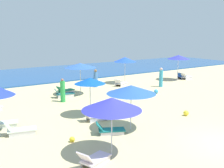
% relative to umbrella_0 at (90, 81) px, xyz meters
% --- Properties ---
extents(ocean, '(60.00, 11.82, 0.12)m').
position_rel_umbrella_0_xyz_m(ocean, '(2.96, 16.84, -2.05)').
color(ocean, '#204F8F').
rests_on(ocean, ground_plane).
extents(umbrella_0, '(1.82, 1.82, 2.30)m').
position_rel_umbrella_0_xyz_m(umbrella_0, '(0.00, 0.00, 0.00)').
color(umbrella_0, silver).
rests_on(umbrella_0, ground_plane).
extents(lounge_chair_0_0, '(1.47, 0.66, 0.76)m').
position_rel_umbrella_0_xyz_m(lounge_chair_0_0, '(-0.20, -0.93, -1.83)').
color(lounge_chair_0_0, silver).
rests_on(lounge_chair_0_0, ground_plane).
extents(lounge_chair_0_1, '(1.33, 0.76, 0.67)m').
position_rel_umbrella_0_xyz_m(lounge_chair_0_1, '(0.72, -1.09, -1.86)').
color(lounge_chair_0_1, silver).
rests_on(lounge_chair_0_1, ground_plane).
extents(lounge_chair_1_0, '(1.41, 0.92, 0.67)m').
position_rel_umbrella_0_xyz_m(lounge_chair_1_0, '(-4.72, 0.81, -1.87)').
color(lounge_chair_1_0, silver).
rests_on(lounge_chair_1_0, ground_plane).
extents(lounge_chair_1_1, '(1.57, 0.88, 0.72)m').
position_rel_umbrella_0_xyz_m(lounge_chair_1_1, '(-4.34, -0.71, -1.87)').
color(lounge_chair_1_1, silver).
rests_on(lounge_chair_1_1, ground_plane).
extents(umbrella_2, '(2.25, 2.25, 2.58)m').
position_rel_umbrella_0_xyz_m(umbrella_2, '(13.36, 5.51, 0.26)').
color(umbrella_2, silver).
rests_on(umbrella_2, ground_plane).
extents(lounge_chair_2_0, '(1.44, 0.71, 0.72)m').
position_rel_umbrella_0_xyz_m(lounge_chair_2_0, '(14.51, 5.37, -1.86)').
color(lounge_chair_2_0, silver).
rests_on(lounge_chair_2_0, ground_plane).
extents(lounge_chair_2_1, '(1.53, 1.16, 0.69)m').
position_rel_umbrella_0_xyz_m(lounge_chair_2_1, '(14.48, 5.95, -1.86)').
color(lounge_chair_2_1, silver).
rests_on(lounge_chair_2_1, ground_plane).
extents(umbrella_3, '(2.49, 2.49, 2.30)m').
position_rel_umbrella_0_xyz_m(umbrella_3, '(0.60, -3.14, -0.03)').
color(umbrella_3, silver).
rests_on(umbrella_3, ground_plane).
extents(lounge_chair_3_0, '(1.51, 1.13, 0.60)m').
position_rel_umbrella_0_xyz_m(lounge_chair_3_0, '(-0.66, -3.10, -1.90)').
color(lounge_chair_3_0, silver).
rests_on(lounge_chair_3_0, ground_plane).
extents(umbrella_5, '(2.47, 2.47, 2.51)m').
position_rel_umbrella_0_xyz_m(umbrella_5, '(2.05, 5.22, 0.22)').
color(umbrella_5, silver).
rests_on(umbrella_5, ground_plane).
extents(lounge_chair_5_0, '(1.56, 0.82, 0.70)m').
position_rel_umbrella_0_xyz_m(lounge_chair_5_0, '(0.57, 5.13, -1.85)').
color(lounge_chair_5_0, silver).
rests_on(lounge_chair_5_0, ground_plane).
extents(lounge_chair_5_1, '(1.54, 0.90, 0.64)m').
position_rel_umbrella_0_xyz_m(lounge_chair_5_1, '(1.21, 6.35, -1.88)').
color(lounge_chair_5_1, silver).
rests_on(lounge_chair_5_1, ground_plane).
extents(umbrella_6, '(2.09, 2.09, 2.53)m').
position_rel_umbrella_0_xyz_m(umbrella_6, '(7.78, 7.08, 0.20)').
color(umbrella_6, silver).
rests_on(umbrella_6, ground_plane).
extents(lounge_chair_6_0, '(1.54, 1.17, 0.68)m').
position_rel_umbrella_0_xyz_m(lounge_chair_6_0, '(6.78, 6.40, -1.88)').
color(lounge_chair_6_0, silver).
rests_on(lounge_chair_6_0, ground_plane).
extents(umbrella_7, '(2.40, 2.40, 2.40)m').
position_rel_umbrella_0_xyz_m(umbrella_7, '(-1.84, -5.04, 0.03)').
color(umbrella_7, silver).
rests_on(umbrella_7, ground_plane).
extents(lounge_chair_7_0, '(1.48, 1.01, 0.71)m').
position_rel_umbrella_0_xyz_m(lounge_chair_7_0, '(-2.91, -5.43, -1.86)').
color(lounge_chair_7_0, silver).
rests_on(lounge_chair_7_0, ground_plane).
extents(beachgoer_0, '(0.50, 0.50, 1.61)m').
position_rel_umbrella_0_xyz_m(beachgoer_0, '(4.56, 7.15, -1.37)').
color(beachgoer_0, '#4378BB').
rests_on(beachgoer_0, ground_plane).
extents(beachgoer_1, '(0.40, 0.40, 1.69)m').
position_rel_umbrella_0_xyz_m(beachgoer_1, '(-0.04, 3.90, -1.33)').
color(beachgoer_1, green).
rests_on(beachgoer_1, ground_plane).
extents(beachgoer_2, '(0.47, 0.47, 1.74)m').
position_rel_umbrella_0_xyz_m(beachgoer_2, '(9.51, 3.95, -1.29)').
color(beachgoer_2, '#369BBA').
rests_on(beachgoer_2, ground_plane).
extents(beach_ball_0, '(0.35, 0.35, 0.35)m').
position_rel_umbrella_0_xyz_m(beach_ball_0, '(7.30, 2.18, -1.94)').
color(beach_ball_0, '#369DE1').
rests_on(beach_ball_0, ground_plane).
extents(beach_ball_1, '(0.25, 0.25, 0.25)m').
position_rel_umbrella_0_xyz_m(beach_ball_1, '(-2.62, -2.97, -1.99)').
color(beach_ball_1, yellow).
rests_on(beach_ball_1, ground_plane).
extents(beach_ball_2, '(0.32, 0.32, 0.32)m').
position_rel_umbrella_0_xyz_m(beach_ball_2, '(4.73, -3.18, -1.95)').
color(beach_ball_2, yellow).
rests_on(beach_ball_2, ground_plane).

